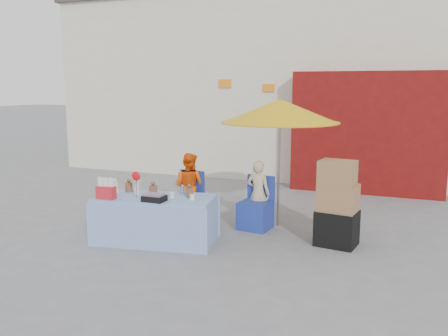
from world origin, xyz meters
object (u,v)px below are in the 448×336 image
at_px(vendor_orange, 189,186).
at_px(box_stack, 337,207).
at_px(market_table, 155,218).
at_px(chair_left, 186,206).
at_px(umbrella, 280,112).
at_px(chair_right, 256,213).
at_px(vendor_beige, 258,194).

relative_size(vendor_orange, box_stack, 0.93).
bearing_deg(market_table, chair_left, 82.81).
bearing_deg(umbrella, vendor_orange, -174.47).
bearing_deg(chair_right, vendor_beige, 97.74).
relative_size(chair_left, vendor_beige, 0.77).
height_order(market_table, chair_left, market_table).
xyz_separation_m(umbrella, box_stack, (1.04, -0.64, -1.31)).
xyz_separation_m(chair_left, vendor_orange, (-0.00, 0.13, 0.33)).
bearing_deg(chair_right, box_stack, -7.78).
xyz_separation_m(vendor_beige, umbrella, (0.30, 0.15, 1.34)).
distance_m(chair_right, umbrella, 1.69).
bearing_deg(vendor_orange, chair_right, -179.20).
distance_m(chair_right, box_stack, 1.42).
bearing_deg(vendor_beige, chair_left, 13.07).
height_order(chair_left, umbrella, umbrella).
xyz_separation_m(chair_left, chair_right, (1.25, 0.00, 0.00)).
relative_size(chair_right, box_stack, 0.68).
xyz_separation_m(market_table, box_stack, (2.54, 0.81, 0.23)).
xyz_separation_m(vendor_beige, box_stack, (1.34, -0.49, 0.03)).
bearing_deg(vendor_beige, box_stack, 167.03).
height_order(chair_left, vendor_orange, vendor_orange).
distance_m(chair_left, box_stack, 2.64).
bearing_deg(chair_right, umbrella, 50.58).
bearing_deg(vendor_beige, chair_right, 97.74).
distance_m(vendor_orange, vendor_beige, 1.25).
relative_size(market_table, vendor_orange, 1.63).
bearing_deg(box_stack, vendor_orange, 169.38).
relative_size(chair_left, box_stack, 0.68).
distance_m(umbrella, box_stack, 1.79).
bearing_deg(chair_right, chair_left, -173.07).
distance_m(vendor_beige, box_stack, 1.43).
height_order(vendor_orange, vendor_beige, vendor_orange).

